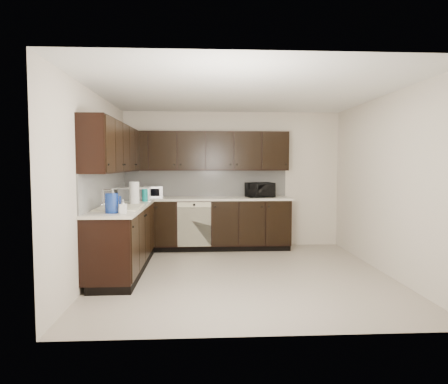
{
  "coord_description": "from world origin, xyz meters",
  "views": [
    {
      "loc": [
        -0.56,
        -5.43,
        1.54
      ],
      "look_at": [
        -0.23,
        0.6,
        1.11
      ],
      "focal_mm": 32.0,
      "sensor_mm": 36.0,
      "label": 1
    }
  ],
  "objects_px": {
    "storage_bin": "(133,194)",
    "blue_pitcher": "(112,203)",
    "microwave": "(260,190)",
    "toaster_oven": "(153,192)",
    "sink": "(119,213)"
  },
  "relations": [
    {
      "from": "microwave",
      "to": "blue_pitcher",
      "type": "relative_size",
      "value": 1.95
    },
    {
      "from": "microwave",
      "to": "toaster_oven",
      "type": "xyz_separation_m",
      "value": [
        -1.91,
        0.06,
        -0.03
      ]
    },
    {
      "from": "toaster_oven",
      "to": "blue_pitcher",
      "type": "relative_size",
      "value": 1.31
    },
    {
      "from": "microwave",
      "to": "toaster_oven",
      "type": "relative_size",
      "value": 1.49
    },
    {
      "from": "toaster_oven",
      "to": "blue_pitcher",
      "type": "xyz_separation_m",
      "value": [
        -0.22,
        -2.27,
        0.02
      ]
    },
    {
      "from": "storage_bin",
      "to": "blue_pitcher",
      "type": "distance_m",
      "value": 1.73
    },
    {
      "from": "microwave",
      "to": "storage_bin",
      "type": "distance_m",
      "value": 2.23
    },
    {
      "from": "microwave",
      "to": "toaster_oven",
      "type": "bearing_deg",
      "value": 165.62
    },
    {
      "from": "sink",
      "to": "blue_pitcher",
      "type": "distance_m",
      "value": 0.55
    },
    {
      "from": "microwave",
      "to": "blue_pitcher",
      "type": "bearing_deg",
      "value": -146.64
    },
    {
      "from": "sink",
      "to": "microwave",
      "type": "bearing_deg",
      "value": 37.99
    },
    {
      "from": "sink",
      "to": "microwave",
      "type": "relative_size",
      "value": 1.72
    },
    {
      "from": "toaster_oven",
      "to": "storage_bin",
      "type": "height_order",
      "value": "storage_bin"
    },
    {
      "from": "microwave",
      "to": "toaster_oven",
      "type": "distance_m",
      "value": 1.91
    },
    {
      "from": "microwave",
      "to": "storage_bin",
      "type": "relative_size",
      "value": 0.92
    }
  ]
}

